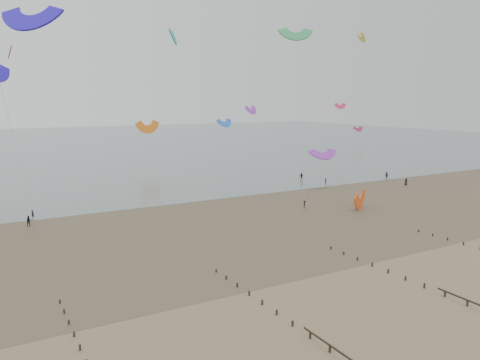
% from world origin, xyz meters
% --- Properties ---
extents(ground, '(500.00, 500.00, 0.00)m').
position_xyz_m(ground, '(0.00, 0.00, 0.00)').
color(ground, brown).
rests_on(ground, ground).
extents(sea_and_shore, '(500.00, 665.00, 0.03)m').
position_xyz_m(sea_and_shore, '(-4.08, 34.40, 0.01)').
color(sea_and_shore, '#475654').
rests_on(sea_and_shore, ground).
extents(kitesurfer_lead, '(0.64, 0.63, 1.49)m').
position_xyz_m(kitesurfer_lead, '(-30.47, 51.99, 0.75)').
color(kitesurfer_lead, black).
rests_on(kitesurfer_lead, ground).
extents(kitesurfers, '(106.00, 27.98, 1.85)m').
position_xyz_m(kitesurfers, '(20.88, 49.92, 0.87)').
color(kitesurfers, black).
rests_on(kitesurfers, ground).
extents(grounded_kite, '(8.55, 8.10, 3.72)m').
position_xyz_m(grounded_kite, '(25.56, 28.79, 0.00)').
color(grounded_kite, '#F1510F').
rests_on(grounded_kite, ground).
extents(kites_airborne, '(229.75, 113.94, 36.84)m').
position_xyz_m(kites_airborne, '(-13.81, 92.64, 21.15)').
color(kites_airborne, teal).
rests_on(kites_airborne, ground).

